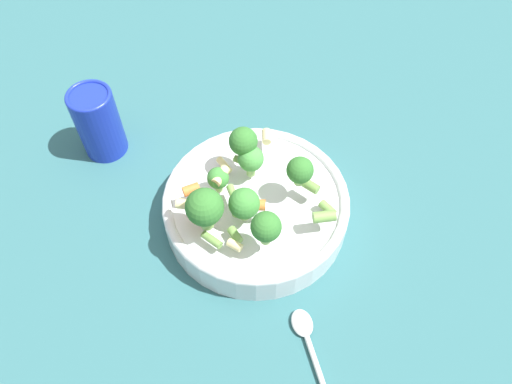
{
  "coord_description": "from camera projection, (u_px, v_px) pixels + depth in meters",
  "views": [
    {
      "loc": [
        -0.14,
        0.35,
        0.6
      ],
      "look_at": [
        0.0,
        0.0,
        0.06
      ],
      "focal_mm": 35.0,
      "sensor_mm": 36.0,
      "label": 1
    }
  ],
  "objects": [
    {
      "name": "bowl",
      "position": [
        256.0,
        206.0,
        0.68
      ],
      "size": [
        0.25,
        0.25,
        0.05
      ],
      "color": "silver",
      "rests_on": "ground_plane"
    },
    {
      "name": "ground_plane",
      "position": [
        256.0,
        217.0,
        0.71
      ],
      "size": [
        3.0,
        3.0,
        0.0
      ],
      "primitive_type": "plane",
      "color": "#2D6066"
    },
    {
      "name": "cup",
      "position": [
        98.0,
        122.0,
        0.73
      ],
      "size": [
        0.06,
        0.06,
        0.11
      ],
      "color": "#192DAD",
      "rests_on": "ground_plane"
    },
    {
      "name": "spoon",
      "position": [
        314.0,
        358.0,
        0.59
      ],
      "size": [
        0.13,
        0.16,
        0.01
      ],
      "rotation": [
        0.0,
        0.0,
        11.66
      ],
      "color": "silver",
      "rests_on": "ground_plane"
    },
    {
      "name": "pasta_salad",
      "position": [
        242.0,
        189.0,
        0.62
      ],
      "size": [
        0.2,
        0.2,
        0.08
      ],
      "color": "#8CB766",
      "rests_on": "bowl"
    }
  ]
}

